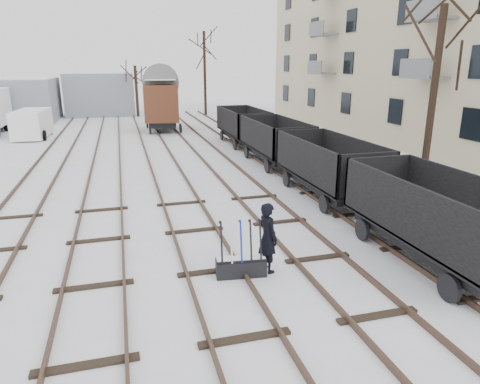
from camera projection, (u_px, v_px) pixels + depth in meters
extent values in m
plane|color=white|center=(213.00, 272.00, 11.30)|extent=(120.00, 120.00, 0.00)
cube|color=black|center=(33.00, 168.00, 22.48)|extent=(0.07, 52.00, 0.15)
cube|color=black|center=(62.00, 166.00, 22.85)|extent=(0.07, 52.00, 0.15)
cube|color=black|center=(93.00, 164.00, 23.25)|extent=(0.07, 52.00, 0.15)
cube|color=black|center=(120.00, 163.00, 23.62)|extent=(0.07, 52.00, 0.15)
cube|color=black|center=(98.00, 253.00, 12.37)|extent=(1.90, 0.20, 0.08)
cube|color=black|center=(149.00, 161.00, 24.02)|extent=(0.07, 52.00, 0.15)
cube|color=black|center=(174.00, 160.00, 24.39)|extent=(0.07, 52.00, 0.15)
cube|color=black|center=(200.00, 242.00, 13.14)|extent=(1.90, 0.20, 0.08)
cube|color=black|center=(201.00, 158.00, 24.79)|extent=(0.07, 52.00, 0.15)
cube|color=black|center=(225.00, 157.00, 25.16)|extent=(0.07, 52.00, 0.15)
cube|color=black|center=(291.00, 232.00, 13.91)|extent=(1.90, 0.20, 0.08)
cube|color=black|center=(251.00, 155.00, 25.56)|extent=(0.07, 52.00, 0.15)
cube|color=black|center=(273.00, 154.00, 25.93)|extent=(0.07, 52.00, 0.15)
cube|color=black|center=(372.00, 224.00, 14.68)|extent=(1.90, 0.20, 0.08)
cube|color=beige|center=(474.00, 20.00, 27.07)|extent=(10.00, 45.00, 16.00)
cube|color=gray|center=(0.00, 101.00, 40.64)|extent=(10.00, 8.00, 4.00)
cube|color=gray|center=(100.00, 94.00, 46.58)|extent=(7.00, 6.00, 4.40)
cube|color=white|center=(98.00, 73.00, 45.94)|extent=(6.86, 5.88, 0.10)
cube|color=black|center=(241.00, 268.00, 11.06)|extent=(1.34, 0.57, 0.44)
cube|color=black|center=(241.00, 259.00, 10.99)|extent=(1.33, 0.45, 0.06)
cube|color=white|center=(241.00, 258.00, 10.98)|extent=(1.27, 0.41, 0.03)
cylinder|color=black|center=(221.00, 243.00, 10.78)|extent=(0.09, 0.32, 1.08)
cylinder|color=silver|center=(231.00, 242.00, 10.81)|extent=(0.09, 0.32, 1.08)
cylinder|color=#0E20B8|center=(241.00, 242.00, 10.85)|extent=(0.09, 0.32, 1.08)
cylinder|color=black|center=(251.00, 241.00, 10.88)|extent=(0.09, 0.32, 1.08)
cylinder|color=black|center=(260.00, 241.00, 10.92)|extent=(0.09, 0.32, 1.08)
imported|color=black|center=(268.00, 237.00, 11.13)|extent=(0.63, 0.79, 1.89)
cube|color=black|center=(434.00, 240.00, 11.74)|extent=(1.88, 5.17, 0.39)
cube|color=black|center=(435.00, 234.00, 11.69)|extent=(2.35, 5.87, 0.12)
cube|color=black|center=(403.00, 210.00, 11.17)|extent=(0.10, 5.87, 1.57)
cube|color=black|center=(473.00, 203.00, 11.75)|extent=(0.10, 5.87, 1.57)
cube|color=white|center=(436.00, 230.00, 11.66)|extent=(2.11, 5.64, 0.06)
cylinder|color=black|center=(449.00, 288.00, 9.81)|extent=(0.12, 0.69, 0.69)
cylinder|color=black|center=(421.00, 223.00, 13.84)|extent=(0.12, 0.69, 0.69)
cube|color=black|center=(328.00, 182.00, 17.65)|extent=(1.88, 5.17, 0.39)
cube|color=black|center=(328.00, 177.00, 17.60)|extent=(2.35, 5.87, 0.12)
cube|color=black|center=(304.00, 160.00, 17.08)|extent=(0.10, 5.87, 1.57)
cube|color=black|center=(354.00, 157.00, 17.66)|extent=(0.10, 5.87, 1.57)
cube|color=white|center=(328.00, 175.00, 17.57)|extent=(2.11, 5.64, 0.06)
cylinder|color=black|center=(324.00, 204.00, 15.72)|extent=(0.12, 0.69, 0.69)
cylinder|color=black|center=(330.00, 176.00, 19.75)|extent=(0.12, 0.69, 0.69)
cube|color=black|center=(275.00, 152.00, 23.56)|extent=(1.88, 5.17, 0.39)
cube|color=black|center=(275.00, 149.00, 23.51)|extent=(2.35, 5.87, 0.12)
cube|color=black|center=(255.00, 136.00, 22.99)|extent=(0.10, 5.87, 1.57)
cube|color=black|center=(294.00, 134.00, 23.57)|extent=(0.10, 5.87, 1.57)
cube|color=white|center=(275.00, 147.00, 23.48)|extent=(2.11, 5.64, 0.06)
cylinder|color=black|center=(267.00, 166.00, 21.63)|extent=(0.12, 0.69, 0.69)
cylinder|color=black|center=(281.00, 150.00, 25.66)|extent=(0.12, 0.69, 0.69)
cube|color=black|center=(243.00, 135.00, 29.47)|extent=(1.88, 5.17, 0.39)
cube|color=black|center=(243.00, 132.00, 29.42)|extent=(2.35, 5.87, 0.12)
cube|color=black|center=(227.00, 121.00, 28.90)|extent=(0.10, 5.87, 1.57)
cube|color=black|center=(259.00, 120.00, 29.48)|extent=(0.10, 5.87, 1.57)
cube|color=white|center=(243.00, 131.00, 29.39)|extent=(2.11, 5.64, 0.06)
cylinder|color=black|center=(235.00, 144.00, 27.54)|extent=(0.12, 0.69, 0.69)
cylinder|color=black|center=(250.00, 134.00, 31.57)|extent=(0.12, 0.69, 0.69)
cube|color=black|center=(163.00, 122.00, 35.63)|extent=(2.66, 5.03, 0.44)
cube|color=#532C19|center=(162.00, 102.00, 35.16)|extent=(3.25, 5.75, 2.85)
cube|color=white|center=(161.00, 79.00, 34.65)|extent=(2.96, 5.44, 0.04)
cylinder|color=black|center=(150.00, 129.00, 33.80)|extent=(0.13, 0.77, 0.77)
cylinder|color=black|center=(175.00, 123.00, 37.65)|extent=(0.13, 0.77, 0.77)
cylinder|color=black|center=(12.00, 122.00, 36.96)|extent=(0.30, 1.00, 1.00)
cube|color=white|center=(32.00, 124.00, 31.84)|extent=(2.30, 4.79, 1.92)
cube|color=white|center=(30.00, 110.00, 31.56)|extent=(2.24, 4.68, 0.04)
cylinder|color=black|center=(15.00, 136.00, 30.41)|extent=(0.23, 0.74, 0.74)
cylinder|color=black|center=(50.00, 130.00, 33.66)|extent=(0.23, 0.74, 0.74)
cylinder|color=black|center=(432.00, 103.00, 17.46)|extent=(0.30, 0.30, 7.52)
cylinder|color=black|center=(137.00, 91.00, 44.60)|extent=(0.30, 0.30, 5.21)
cylinder|color=black|center=(205.00, 74.00, 45.70)|extent=(0.30, 0.30, 8.66)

